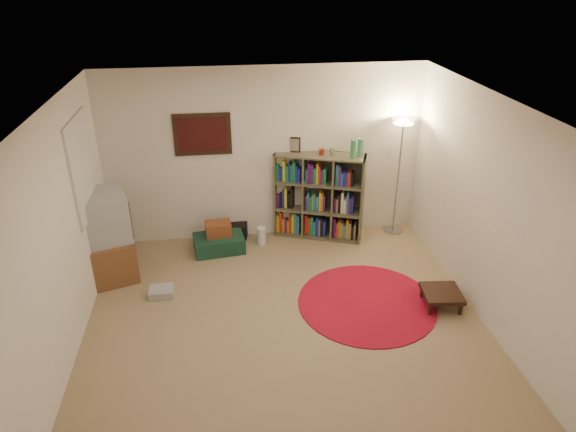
% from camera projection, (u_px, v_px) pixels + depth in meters
% --- Properties ---
extents(room, '(4.54, 4.54, 2.54)m').
position_uv_depth(room, '(280.00, 227.00, 5.29)').
color(room, '#8D7452').
rests_on(room, ground).
extents(bookshelf, '(1.33, 0.79, 1.54)m').
position_uv_depth(bookshelf, '(318.00, 197.00, 7.49)').
color(bookshelf, brown).
rests_on(bookshelf, ground).
extents(floor_lamp, '(0.42, 0.42, 1.76)m').
position_uv_depth(floor_lamp, '(402.00, 139.00, 7.22)').
color(floor_lamp, '#ABA9AD').
rests_on(floor_lamp, ground).
extents(floor_fan, '(0.33, 0.22, 0.38)m').
position_uv_depth(floor_fan, '(350.00, 223.00, 7.70)').
color(floor_fan, black).
rests_on(floor_fan, ground).
extents(tv_stand, '(0.77, 0.92, 1.15)m').
position_uv_depth(tv_stand, '(108.00, 237.00, 6.56)').
color(tv_stand, brown).
rests_on(tv_stand, ground).
extents(dvd_box, '(0.30, 0.25, 0.10)m').
position_uv_depth(dvd_box, '(161.00, 292.00, 6.34)').
color(dvd_box, '#A1A3A6').
rests_on(dvd_box, ground).
extents(suitcase, '(0.74, 0.53, 0.22)m').
position_uv_depth(suitcase, '(219.00, 243.00, 7.29)').
color(suitcase, '#123425').
rests_on(suitcase, ground).
extents(wicker_basket, '(0.37, 0.29, 0.20)m').
position_uv_depth(wicker_basket, '(218.00, 229.00, 7.24)').
color(wicker_basket, brown).
rests_on(wicker_basket, suitcase).
extents(duffel_bag, '(0.37, 0.33, 0.23)m').
position_uv_depth(duffel_bag, '(236.00, 230.00, 7.66)').
color(duffel_bag, black).
rests_on(duffel_bag, ground).
extents(paper_towel, '(0.16, 0.16, 0.26)m').
position_uv_depth(paper_towel, '(261.00, 236.00, 7.46)').
color(paper_towel, silver).
rests_on(paper_towel, ground).
extents(red_rug, '(1.67, 1.67, 0.01)m').
position_uv_depth(red_rug, '(367.00, 303.00, 6.21)').
color(red_rug, maroon).
rests_on(red_rug, ground).
extents(side_table, '(0.49, 0.49, 0.20)m').
position_uv_depth(side_table, '(442.00, 294.00, 6.09)').
color(side_table, black).
rests_on(side_table, ground).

